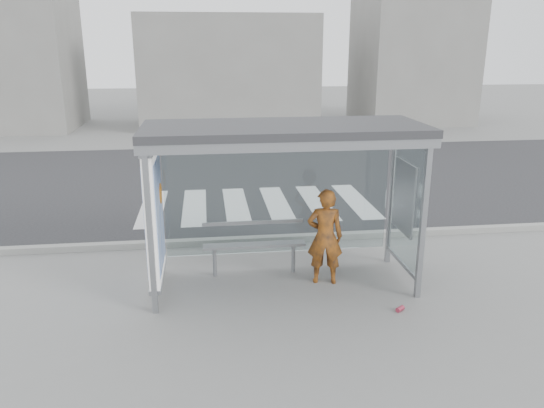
# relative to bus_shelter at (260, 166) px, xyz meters

# --- Properties ---
(ground) EXTENTS (80.00, 80.00, 0.00)m
(ground) POSITION_rel_bus_shelter_xyz_m (0.37, -0.06, -1.98)
(ground) COLOR slate
(ground) RESTS_ON ground
(road) EXTENTS (30.00, 10.00, 0.01)m
(road) POSITION_rel_bus_shelter_xyz_m (0.37, 6.94, -1.98)
(road) COLOR #252527
(road) RESTS_ON ground
(curb) EXTENTS (30.00, 0.18, 0.12)m
(curb) POSITION_rel_bus_shelter_xyz_m (0.37, 1.89, -1.92)
(curb) COLOR gray
(curb) RESTS_ON ground
(crosswalk) EXTENTS (5.55, 3.00, 0.00)m
(crosswalk) POSITION_rel_bus_shelter_xyz_m (0.37, 4.44, -1.98)
(crosswalk) COLOR silver
(crosswalk) RESTS_ON ground
(bus_shelter) EXTENTS (4.25, 1.65, 2.62)m
(bus_shelter) POSITION_rel_bus_shelter_xyz_m (0.00, 0.00, 0.00)
(bus_shelter) COLOR gray
(bus_shelter) RESTS_ON ground
(building_left) EXTENTS (6.00, 5.00, 6.00)m
(building_left) POSITION_rel_bus_shelter_xyz_m (-9.63, 17.94, 1.02)
(building_left) COLOR slate
(building_left) RESTS_ON ground
(building_center) EXTENTS (8.00, 5.00, 5.00)m
(building_center) POSITION_rel_bus_shelter_xyz_m (0.37, 17.94, 0.52)
(building_center) COLOR slate
(building_center) RESTS_ON ground
(building_right) EXTENTS (5.00, 5.00, 7.00)m
(building_right) POSITION_rel_bus_shelter_xyz_m (9.37, 17.94, 1.52)
(building_right) COLOR slate
(building_right) RESTS_ON ground
(person) EXTENTS (0.64, 0.47, 1.59)m
(person) POSITION_rel_bus_shelter_xyz_m (1.05, -0.05, -1.19)
(person) COLOR orange
(person) RESTS_ON ground
(bench) EXTENTS (1.72, 0.32, 0.89)m
(bench) POSITION_rel_bus_shelter_xyz_m (-0.06, 0.44, -1.45)
(bench) COLOR gray
(bench) RESTS_ON ground
(soda_can) EXTENTS (0.15, 0.14, 0.07)m
(soda_can) POSITION_rel_bus_shelter_xyz_m (1.95, -1.18, -1.95)
(soda_can) COLOR #C43953
(soda_can) RESTS_ON ground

